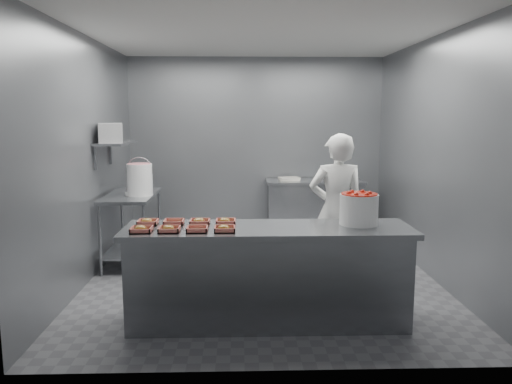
{
  "coord_description": "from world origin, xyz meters",
  "views": [
    {
      "loc": [
        -0.24,
        -5.74,
        1.9
      ],
      "look_at": [
        -0.07,
        -0.2,
        1.04
      ],
      "focal_mm": 35.0,
      "sensor_mm": 36.0,
      "label": 1
    }
  ],
  "objects_px": {
    "tray_0": "(141,229)",
    "strawberry_tub": "(359,208)",
    "glaze_bucket": "(140,179)",
    "tray_6": "(200,221)",
    "appliance": "(110,133)",
    "tray_2": "(197,229)",
    "tray_3": "(224,228)",
    "prep_table": "(132,218)",
    "worker": "(337,210)",
    "tray_7": "(226,221)",
    "back_counter": "(314,208)",
    "service_counter": "(268,275)",
    "tray_4": "(148,222)",
    "tray_5": "(174,222)",
    "tray_1": "(169,229)"
  },
  "relations": [
    {
      "from": "tray_0",
      "to": "strawberry_tub",
      "type": "distance_m",
      "value": 1.97
    },
    {
      "from": "strawberry_tub",
      "to": "glaze_bucket",
      "type": "xyz_separation_m",
      "value": [
        -2.35,
        1.76,
        0.05
      ]
    },
    {
      "from": "tray_6",
      "to": "appliance",
      "type": "relative_size",
      "value": 0.59
    },
    {
      "from": "tray_2",
      "to": "tray_3",
      "type": "relative_size",
      "value": 1.0
    },
    {
      "from": "prep_table",
      "to": "strawberry_tub",
      "type": "distance_m",
      "value": 3.15
    },
    {
      "from": "tray_6",
      "to": "worker",
      "type": "xyz_separation_m",
      "value": [
        1.46,
        0.92,
        -0.07
      ]
    },
    {
      "from": "tray_7",
      "to": "appliance",
      "type": "xyz_separation_m",
      "value": [
        -1.43,
        1.58,
        0.76
      ]
    },
    {
      "from": "glaze_bucket",
      "to": "back_counter",
      "type": "bearing_deg",
      "value": 30.24
    },
    {
      "from": "service_counter",
      "to": "tray_0",
      "type": "bearing_deg",
      "value": -172.38
    },
    {
      "from": "back_counter",
      "to": "tray_3",
      "type": "distance_m",
      "value": 3.66
    },
    {
      "from": "prep_table",
      "to": "worker",
      "type": "distance_m",
      "value": 2.64
    },
    {
      "from": "tray_4",
      "to": "tray_5",
      "type": "distance_m",
      "value": 0.24
    },
    {
      "from": "tray_2",
      "to": "strawberry_tub",
      "type": "xyz_separation_m",
      "value": [
        1.46,
        0.23,
        0.13
      ]
    },
    {
      "from": "tray_3",
      "to": "tray_4",
      "type": "height_order",
      "value": "same"
    },
    {
      "from": "service_counter",
      "to": "tray_3",
      "type": "xyz_separation_m",
      "value": [
        -0.39,
        -0.15,
        0.47
      ]
    },
    {
      "from": "tray_5",
      "to": "glaze_bucket",
      "type": "height_order",
      "value": "glaze_bucket"
    },
    {
      "from": "worker",
      "to": "tray_0",
      "type": "bearing_deg",
      "value": 31.32
    },
    {
      "from": "tray_2",
      "to": "tray_1",
      "type": "bearing_deg",
      "value": -180.0
    },
    {
      "from": "tray_4",
      "to": "strawberry_tub",
      "type": "xyz_separation_m",
      "value": [
        1.95,
        -0.07,
        0.13
      ]
    },
    {
      "from": "prep_table",
      "to": "tray_3",
      "type": "xyz_separation_m",
      "value": [
        1.26,
        -2.1,
        0.33
      ]
    },
    {
      "from": "tray_4",
      "to": "service_counter",
      "type": "bearing_deg",
      "value": -7.63
    },
    {
      "from": "tray_3",
      "to": "appliance",
      "type": "relative_size",
      "value": 0.59
    },
    {
      "from": "tray_2",
      "to": "tray_7",
      "type": "distance_m",
      "value": 0.38
    },
    {
      "from": "service_counter",
      "to": "prep_table",
      "type": "bearing_deg",
      "value": 130.24
    },
    {
      "from": "glaze_bucket",
      "to": "appliance",
      "type": "bearing_deg",
      "value": -159.86
    },
    {
      "from": "strawberry_tub",
      "to": "tray_7",
      "type": "bearing_deg",
      "value": 176.91
    },
    {
      "from": "tray_3",
      "to": "tray_6",
      "type": "distance_m",
      "value": 0.38
    },
    {
      "from": "tray_6",
      "to": "worker",
      "type": "distance_m",
      "value": 1.73
    },
    {
      "from": "strawberry_tub",
      "to": "tray_1",
      "type": "bearing_deg",
      "value": -172.32
    },
    {
      "from": "worker",
      "to": "tray_3",
      "type": "bearing_deg",
      "value": 44.2
    },
    {
      "from": "tray_5",
      "to": "glaze_bucket",
      "type": "xyz_separation_m",
      "value": [
        -0.65,
        1.7,
        0.19
      ]
    },
    {
      "from": "prep_table",
      "to": "worker",
      "type": "height_order",
      "value": "worker"
    },
    {
      "from": "worker",
      "to": "tray_2",
      "type": "bearing_deg",
      "value": 39.12
    },
    {
      "from": "appliance",
      "to": "tray_0",
      "type": "bearing_deg",
      "value": -84.09
    },
    {
      "from": "tray_4",
      "to": "tray_6",
      "type": "relative_size",
      "value": 1.0
    },
    {
      "from": "tray_1",
      "to": "tray_7",
      "type": "bearing_deg",
      "value": 31.72
    },
    {
      "from": "service_counter",
      "to": "worker",
      "type": "xyz_separation_m",
      "value": [
        0.83,
        1.07,
        0.4
      ]
    },
    {
      "from": "tray_0",
      "to": "strawberry_tub",
      "type": "xyz_separation_m",
      "value": [
        1.95,
        0.23,
        0.13
      ]
    },
    {
      "from": "service_counter",
      "to": "tray_2",
      "type": "relative_size",
      "value": 13.88
    },
    {
      "from": "service_counter",
      "to": "tray_1",
      "type": "distance_m",
      "value": 1.0
    },
    {
      "from": "prep_table",
      "to": "strawberry_tub",
      "type": "relative_size",
      "value": 3.42
    },
    {
      "from": "tray_1",
      "to": "strawberry_tub",
      "type": "height_order",
      "value": "strawberry_tub"
    },
    {
      "from": "tray_4",
      "to": "prep_table",
      "type": "bearing_deg",
      "value": 106.75
    },
    {
      "from": "tray_6",
      "to": "strawberry_tub",
      "type": "distance_m",
      "value": 1.48
    },
    {
      "from": "prep_table",
      "to": "glaze_bucket",
      "type": "xyz_separation_m",
      "value": [
        0.14,
        -0.1,
        0.52
      ]
    },
    {
      "from": "tray_7",
      "to": "tray_2",
      "type": "bearing_deg",
      "value": -128.62
    },
    {
      "from": "prep_table",
      "to": "strawberry_tub",
      "type": "xyz_separation_m",
      "value": [
        2.49,
        -1.87,
        0.46
      ]
    },
    {
      "from": "tray_1",
      "to": "tray_2",
      "type": "relative_size",
      "value": 1.0
    },
    {
      "from": "glaze_bucket",
      "to": "tray_2",
      "type": "bearing_deg",
      "value": -66.05
    },
    {
      "from": "service_counter",
      "to": "tray_3",
      "type": "relative_size",
      "value": 13.88
    }
  ]
}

